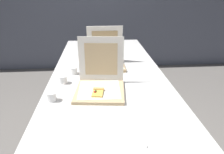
% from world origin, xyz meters
% --- Properties ---
extents(table, '(0.96, 2.43, 0.72)m').
position_xyz_m(table, '(0.00, 0.67, 0.68)').
color(table, silver).
rests_on(table, ground).
extents(pizza_box_front, '(0.37, 0.39, 0.36)m').
position_xyz_m(pizza_box_front, '(-0.07, 0.39, 0.78)').
color(pizza_box_front, tan).
rests_on(pizza_box_front, table).
extents(pizza_box_middle, '(0.35, 0.35, 0.36)m').
position_xyz_m(pizza_box_middle, '(-0.01, 0.90, 0.78)').
color(pizza_box_middle, tan).
rests_on(pizza_box_middle, table).
extents(cup_white_far, '(0.06, 0.06, 0.06)m').
position_xyz_m(cup_white_far, '(-0.22, 1.09, 0.75)').
color(cup_white_far, white).
rests_on(cup_white_far, table).
extents(cup_white_mid, '(0.06, 0.06, 0.06)m').
position_xyz_m(cup_white_mid, '(-0.29, 0.71, 0.75)').
color(cup_white_mid, white).
rests_on(cup_white_mid, table).
extents(cup_white_near_center, '(0.06, 0.06, 0.06)m').
position_xyz_m(cup_white_near_center, '(-0.36, 0.53, 0.75)').
color(cup_white_near_center, white).
rests_on(cup_white_near_center, table).
extents(cup_white_near_left, '(0.06, 0.06, 0.06)m').
position_xyz_m(cup_white_near_left, '(-0.39, 0.27, 0.75)').
color(cup_white_near_left, white).
rests_on(cup_white_near_left, table).
extents(napkin_pile, '(0.15, 0.16, 0.01)m').
position_xyz_m(napkin_pile, '(0.06, -0.23, 0.73)').
color(napkin_pile, white).
rests_on(napkin_pile, table).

